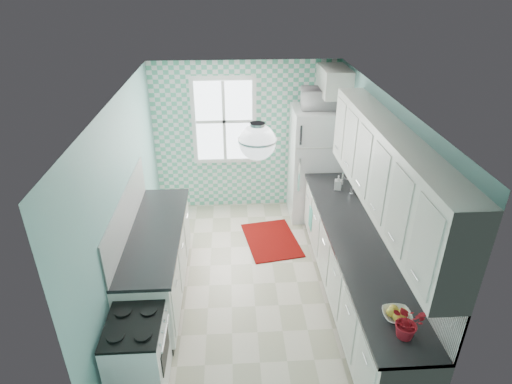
{
  "coord_description": "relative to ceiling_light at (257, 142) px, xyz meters",
  "views": [
    {
      "loc": [
        -0.23,
        -4.47,
        3.73
      ],
      "look_at": [
        0.05,
        0.25,
        1.25
      ],
      "focal_mm": 30.0,
      "sensor_mm": 36.0,
      "label": 1
    }
  ],
  "objects": [
    {
      "name": "floor",
      "position": [
        0.0,
        0.8,
        -2.33
      ],
      "size": [
        3.0,
        4.4,
        0.02
      ],
      "primitive_type": "cube",
      "color": "beige",
      "rests_on": "ground"
    },
    {
      "name": "ceiling",
      "position": [
        0.0,
        0.8,
        0.19
      ],
      "size": [
        3.0,
        4.4,
        0.02
      ],
      "primitive_type": "cube",
      "color": "white",
      "rests_on": "wall_back"
    },
    {
      "name": "wall_back",
      "position": [
        0.0,
        3.01,
        -1.07
      ],
      "size": [
        3.0,
        0.02,
        2.5
      ],
      "primitive_type": "cube",
      "color": "#74AEAA",
      "rests_on": "floor"
    },
    {
      "name": "wall_front",
      "position": [
        0.0,
        -1.41,
        -1.07
      ],
      "size": [
        3.0,
        0.02,
        2.5
      ],
      "primitive_type": "cube",
      "color": "#74AEAA",
      "rests_on": "floor"
    },
    {
      "name": "wall_left",
      "position": [
        -1.51,
        0.8,
        -1.07
      ],
      "size": [
        0.02,
        4.4,
        2.5
      ],
      "primitive_type": "cube",
      "color": "#74AEAA",
      "rests_on": "floor"
    },
    {
      "name": "wall_right",
      "position": [
        1.51,
        0.8,
        -1.07
      ],
      "size": [
        0.02,
        4.4,
        2.5
      ],
      "primitive_type": "cube",
      "color": "#74AEAA",
      "rests_on": "floor"
    },
    {
      "name": "accent_wall",
      "position": [
        0.0,
        2.99,
        -1.07
      ],
      "size": [
        3.0,
        0.01,
        2.5
      ],
      "primitive_type": "cube",
      "color": "#59BE98",
      "rests_on": "wall_back"
    },
    {
      "name": "window",
      "position": [
        -0.35,
        2.96,
        -0.77
      ],
      "size": [
        1.04,
        0.05,
        1.44
      ],
      "color": "white",
      "rests_on": "wall_back"
    },
    {
      "name": "backsplash_right",
      "position": [
        1.49,
        0.4,
        -1.13
      ],
      "size": [
        0.02,
        3.6,
        0.51
      ],
      "primitive_type": "cube",
      "color": "white",
      "rests_on": "wall_right"
    },
    {
      "name": "backsplash_left",
      "position": [
        -1.49,
        0.73,
        -1.13
      ],
      "size": [
        0.02,
        2.15,
        0.51
      ],
      "primitive_type": "cube",
      "color": "white",
      "rests_on": "wall_left"
    },
    {
      "name": "upper_cabinets_right",
      "position": [
        1.33,
        0.2,
        -0.42
      ],
      "size": [
        0.33,
        3.2,
        0.9
      ],
      "primitive_type": "cube",
      "color": "silver",
      "rests_on": "wall_right"
    },
    {
      "name": "upper_cabinet_fridge",
      "position": [
        1.3,
        2.63,
        -0.07
      ],
      "size": [
        0.4,
        0.74,
        0.4
      ],
      "primitive_type": "cube",
      "color": "silver",
      "rests_on": "wall_right"
    },
    {
      "name": "ceiling_light",
      "position": [
        0.0,
        0.0,
        0.0
      ],
      "size": [
        0.34,
        0.34,
        0.35
      ],
      "color": "silver",
      "rests_on": "ceiling"
    },
    {
      "name": "base_cabinets_right",
      "position": [
        1.2,
        0.4,
        -1.87
      ],
      "size": [
        0.6,
        3.6,
        0.9
      ],
      "primitive_type": "cube",
      "color": "white",
      "rests_on": "floor"
    },
    {
      "name": "countertop_right",
      "position": [
        1.19,
        0.4,
        -1.4
      ],
      "size": [
        0.63,
        3.6,
        0.04
      ],
      "primitive_type": "cube",
      "color": "black",
      "rests_on": "base_cabinets_right"
    },
    {
      "name": "base_cabinets_left",
      "position": [
        -1.2,
        0.73,
        -1.87
      ],
      "size": [
        0.6,
        2.15,
        0.9
      ],
      "primitive_type": "cube",
      "color": "white",
      "rests_on": "floor"
    },
    {
      "name": "countertop_left",
      "position": [
        -1.19,
        0.73,
        -1.4
      ],
      "size": [
        0.63,
        2.15,
        0.04
      ],
      "primitive_type": "cube",
      "color": "black",
      "rests_on": "base_cabinets_left"
    },
    {
      "name": "fridge",
      "position": [
        1.11,
        2.61,
        -1.4
      ],
      "size": [
        0.8,
        0.79,
        1.84
      ],
      "rotation": [
        0.0,
        0.0,
        -0.01
      ],
      "color": "silver",
      "rests_on": "floor"
    },
    {
      "name": "stove",
      "position": [
        -1.2,
        -0.67,
        -1.91
      ],
      "size": [
        0.53,
        0.66,
        0.79
      ],
      "rotation": [
        0.0,
        0.0,
        -0.04
      ],
      "color": "white",
      "rests_on": "floor"
    },
    {
      "name": "sink",
      "position": [
        1.2,
        1.43,
        -1.39
      ],
      "size": [
        0.51,
        0.43,
        0.53
      ],
      "rotation": [
        0.0,
        0.0,
        -0.04
      ],
      "color": "silver",
      "rests_on": "countertop_right"
    },
    {
      "name": "rug",
      "position": [
        0.33,
        1.8,
        -2.32
      ],
      "size": [
        0.92,
        1.18,
        0.02
      ],
      "primitive_type": "cube",
      "rotation": [
        0.0,
        0.0,
        0.17
      ],
      "color": "maroon",
      "rests_on": "floor"
    },
    {
      "name": "dish_towel",
      "position": [
        0.89,
        1.63,
        -1.84
      ],
      "size": [
        0.06,
        0.21,
        0.32
      ],
      "primitive_type": "cube",
      "rotation": [
        0.0,
        0.0,
        -0.23
      ],
      "color": "#67BDBF",
      "rests_on": "base_cabinets_right"
    },
    {
      "name": "fruit_bowl",
      "position": [
        1.2,
        -0.88,
        -1.35
      ],
      "size": [
        0.27,
        0.27,
        0.06
      ],
      "primitive_type": "imported",
      "rotation": [
        0.0,
        0.0,
        -0.05
      ],
      "color": "white",
      "rests_on": "countertop_right"
    },
    {
      "name": "potted_plant",
      "position": [
        1.2,
        -1.08,
        -1.23
      ],
      "size": [
        0.33,
        0.31,
        0.31
      ],
      "primitive_type": "imported",
      "rotation": [
        0.0,
        0.0,
        0.28
      ],
      "color": "#B9100F",
      "rests_on": "countertop_right"
    },
    {
      "name": "soap_bottle",
      "position": [
        1.25,
        1.66,
        -1.28
      ],
      "size": [
        0.12,
        0.12,
        0.21
      ],
      "primitive_type": "imported",
      "rotation": [
        0.0,
        0.0,
        -0.25
      ],
      "color": "#A9BAC0",
      "rests_on": "countertop_right"
    },
    {
      "name": "microwave",
      "position": [
        1.11,
        2.61,
        -0.33
      ],
      "size": [
        0.58,
        0.41,
        0.31
      ],
      "primitive_type": "imported",
      "rotation": [
        0.0,
        0.0,
        3.08
      ],
      "color": "white",
      "rests_on": "fridge"
    }
  ]
}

